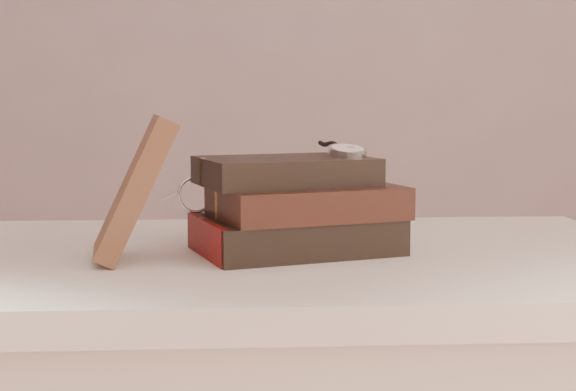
{
  "coord_description": "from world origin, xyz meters",
  "views": [
    {
      "loc": [
        -0.06,
        -0.75,
        0.95
      ],
      "look_at": [
        0.01,
        0.35,
        0.82
      ],
      "focal_mm": 52.25,
      "sensor_mm": 36.0,
      "label": 1
    }
  ],
  "objects": [
    {
      "name": "table",
      "position": [
        0.0,
        0.35,
        0.66
      ],
      "size": [
        1.0,
        0.6,
        0.75
      ],
      "color": "silver",
      "rests_on": "ground"
    },
    {
      "name": "pocket_watch",
      "position": [
        0.08,
        0.36,
        0.88
      ],
      "size": [
        0.07,
        0.16,
        0.02
      ],
      "color": "silver",
      "rests_on": "book_stack"
    },
    {
      "name": "book_stack",
      "position": [
        0.02,
        0.35,
        0.81
      ],
      "size": [
        0.3,
        0.24,
        0.13
      ],
      "color": "black",
      "rests_on": "table"
    },
    {
      "name": "journal",
      "position": [
        -0.19,
        0.3,
        0.84
      ],
      "size": [
        0.12,
        0.13,
        0.18
      ],
      "primitive_type": "cube",
      "rotation": [
        0.0,
        0.44,
        0.15
      ],
      "color": "#422619",
      "rests_on": "table"
    },
    {
      "name": "eyeglasses",
      "position": [
        -0.09,
        0.4,
        0.82
      ],
      "size": [
        0.14,
        0.15,
        0.05
      ],
      "color": "silver",
      "rests_on": "book_stack"
    }
  ]
}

